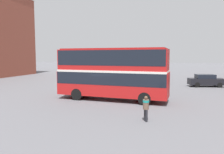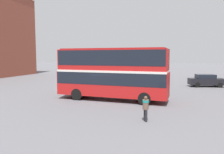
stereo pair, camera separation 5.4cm
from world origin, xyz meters
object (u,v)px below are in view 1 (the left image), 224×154
object	(u,v)px
double_decker_bus	(112,71)
parked_car_kerb_near	(129,75)
parked_car_kerb_far	(206,80)
pedestrian_foreground	(146,106)

from	to	relation	value
double_decker_bus	parked_car_kerb_near	bearing A→B (deg)	99.52
parked_car_kerb_near	parked_car_kerb_far	size ratio (longest dim) A/B	0.94
pedestrian_foreground	parked_car_kerb_far	size ratio (longest dim) A/B	0.33
pedestrian_foreground	parked_car_kerb_near	xyz separation A→B (m)	(-5.42, 23.16, -0.14)
double_decker_bus	parked_car_kerb_near	size ratio (longest dim) A/B	2.27
parked_car_kerb_near	parked_car_kerb_far	world-z (taller)	parked_car_kerb_near
double_decker_bus	parked_car_kerb_far	distance (m)	15.70
parked_car_kerb_far	pedestrian_foreground	bearing A→B (deg)	-120.39
pedestrian_foreground	parked_car_kerb_near	world-z (taller)	parked_car_kerb_near
parked_car_kerb_far	double_decker_bus	bearing A→B (deg)	-141.23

